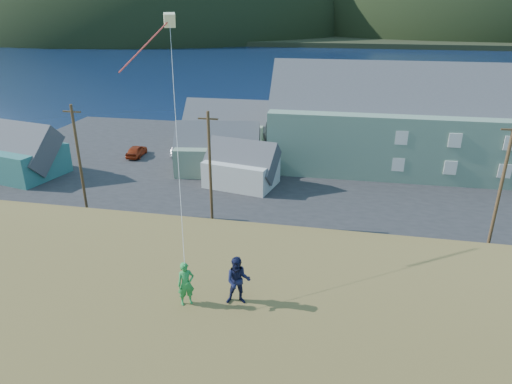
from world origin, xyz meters
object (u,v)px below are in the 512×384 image
shed_palegreen_near (217,150)px  kite_flyer_green (186,284)px  wharf (274,116)px  shed_white (241,165)px  kite_flyer_navy (238,281)px  shed_teal (18,152)px  shed_palegreen_far (227,125)px  lodge (455,123)px

shed_palegreen_near → kite_flyer_green: kite_flyer_green is taller
wharf → shed_white: size_ratio=3.28×
shed_white → kite_flyer_navy: (6.60, -28.78, 5.92)m
kite_flyer_navy → shed_teal: bearing=127.0°
shed_teal → shed_palegreen_near: shed_teal is taller
kite_flyer_green → shed_teal: bearing=103.5°
shed_white → kite_flyer_navy: bearing=-65.5°
shed_palegreen_near → wharf: bearing=77.2°
shed_teal → shed_white: bearing=16.3°
shed_white → shed_palegreen_far: (-5.00, 13.31, 0.57)m
kite_flyer_green → kite_flyer_navy: bearing=-20.3°
kite_flyer_green → kite_flyer_navy: kite_flyer_navy is taller
wharf → shed_palegreen_far: size_ratio=2.40×
shed_palegreen_near → shed_white: bearing=-54.7°
shed_palegreen_near → shed_teal: bearing=-173.6°
kite_flyer_navy → shed_palegreen_near: bearing=95.9°
shed_teal → shed_palegreen_near: size_ratio=1.01×
kite_flyer_green → kite_flyer_navy: 1.85m
lodge → kite_flyer_green: size_ratio=24.16×
shed_teal → kite_flyer_green: kite_flyer_green is taller
shed_palegreen_far → shed_palegreen_near: bearing=-81.9°
shed_palegreen_near → kite_flyer_navy: size_ratio=5.34×
lodge → shed_white: bearing=-157.7°
shed_teal → kite_flyer_green: bearing=-31.5°
shed_teal → kite_flyer_green: (28.70, -27.46, 5.41)m
shed_white → wharf: bearing=104.6°
lodge → shed_white: lodge is taller
wharf → shed_palegreen_far: 16.82m
shed_white → shed_palegreen_far: size_ratio=0.73×
shed_white → kite_flyer_green: (4.80, -29.18, 5.83)m
shed_palegreen_near → kite_flyer_green: size_ratio=5.96×
shed_teal → shed_palegreen_far: shed_palegreen_far is taller
shed_teal → kite_flyer_green: 40.09m
shed_palegreen_near → kite_flyer_navy: bearing=-81.1°
lodge → shed_palegreen_far: bearing=170.3°
lodge → kite_flyer_navy: lodge is taller
wharf → shed_white: (1.51, -29.61, 1.75)m
lodge → wharf: bearing=137.5°
shed_palegreen_far → shed_white: bearing=-70.1°
kite_flyer_green → shed_palegreen_far: bearing=70.2°
shed_palegreen_near → shed_white: size_ratio=1.24×
wharf → shed_teal: 38.57m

